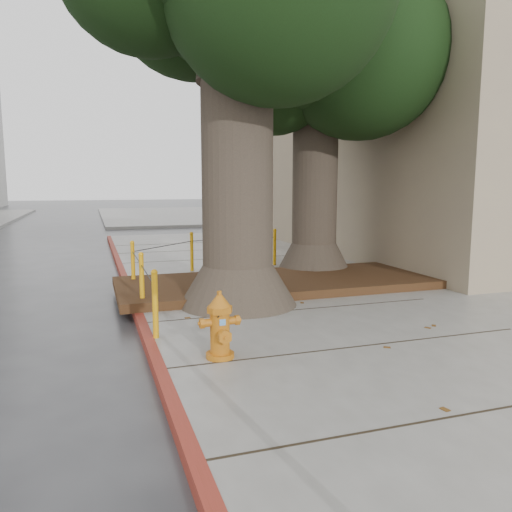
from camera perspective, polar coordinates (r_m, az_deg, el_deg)
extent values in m
plane|color=#28282B|center=(6.46, 7.48, -11.95)|extent=(140.00, 140.00, 0.00)
cube|color=slate|center=(36.55, -4.64, 4.80)|extent=(16.00, 20.00, 0.15)
cube|color=maroon|center=(8.25, -13.15, -7.06)|extent=(0.14, 26.00, 0.16)
cube|color=black|center=(10.20, 2.51, -3.05)|extent=(6.40, 2.60, 0.16)
cube|color=gray|center=(19.05, 24.61, 15.87)|extent=(12.00, 13.00, 10.00)
cube|color=silver|center=(36.64, 12.56, 11.56)|extent=(10.00, 10.00, 9.00)
cube|color=slate|center=(45.00, 15.33, 12.72)|extent=(12.00, 14.00, 12.00)
cone|color=#4C3F33|center=(8.65, -2.08, -3.25)|extent=(2.04, 2.04, 0.70)
cylinder|color=#4C3F33|center=(8.49, -2.15, 10.31)|extent=(1.20, 1.20, 4.22)
cone|color=#4C3F33|center=(11.87, 6.60, -0.17)|extent=(1.77, 1.77, 0.70)
cylinder|color=#4C3F33|center=(11.75, 6.75, 8.64)|extent=(1.04, 1.04, 3.84)
sphere|color=black|center=(12.18, 7.01, 23.39)|extent=(3.80, 3.80, 3.80)
sphere|color=black|center=(12.91, 10.88, 20.44)|extent=(3.00, 3.00, 3.00)
cylinder|color=#F0A30D|center=(6.88, -11.45, -5.55)|extent=(0.08, 0.08, 0.90)
sphere|color=#F0A30D|center=(6.79, -11.55, -1.86)|extent=(0.09, 0.09, 0.09)
cylinder|color=#F0A30D|center=(8.63, -12.91, -2.81)|extent=(0.08, 0.08, 0.90)
sphere|color=#F0A30D|center=(8.56, -13.01, 0.15)|extent=(0.09, 0.09, 0.09)
cylinder|color=#F0A30D|center=(10.40, -13.88, -0.99)|extent=(0.08, 0.08, 0.90)
sphere|color=#F0A30D|center=(10.34, -13.97, 1.47)|extent=(0.09, 0.09, 0.09)
cylinder|color=#F0A30D|center=(12.07, -7.35, 0.43)|extent=(0.08, 0.08, 0.90)
sphere|color=#F0A30D|center=(12.02, -7.39, 2.55)|extent=(0.09, 0.09, 0.09)
cylinder|color=#F0A30D|center=(12.86, 2.14, 0.96)|extent=(0.08, 0.08, 0.90)
sphere|color=#F0A30D|center=(12.81, 2.15, 2.96)|extent=(0.09, 0.09, 0.09)
cylinder|color=black|center=(7.70, -12.32, -2.06)|extent=(0.02, 1.80, 0.02)
cylinder|color=black|center=(9.47, -13.50, -0.21)|extent=(0.02, 1.80, 0.02)
cylinder|color=black|center=(11.18, -10.41, 1.14)|extent=(1.51, 1.51, 0.02)
cylinder|color=black|center=(12.39, -2.46, 1.94)|extent=(2.20, 0.22, 0.02)
cylinder|color=#CA6F14|center=(6.12, -4.12, -11.24)|extent=(0.35, 0.35, 0.06)
cylinder|color=#CA6F14|center=(6.03, -4.15, -8.66)|extent=(0.24, 0.24, 0.53)
cylinder|color=#CA6F14|center=(5.96, -4.18, -6.11)|extent=(0.32, 0.32, 0.07)
cone|color=#CA6F14|center=(5.93, -4.19, -5.17)|extent=(0.30, 0.30, 0.15)
cylinder|color=#CA6F14|center=(5.91, -4.20, -4.26)|extent=(0.06, 0.06, 0.05)
cylinder|color=#CA6F14|center=(5.96, -5.45, -7.60)|extent=(0.15, 0.10, 0.10)
cylinder|color=#CA6F14|center=(6.03, -2.89, -7.38)|extent=(0.15, 0.10, 0.10)
cylinder|color=#CA6F14|center=(5.91, -3.80, -9.00)|extent=(0.14, 0.15, 0.14)
cube|color=#5999D8|center=(5.88, -3.84, -7.59)|extent=(0.07, 0.01, 0.07)
imported|color=#9A9B9F|center=(24.92, 2.62, 4.62)|extent=(4.01, 1.78, 1.34)
imported|color=maroon|center=(29.26, 13.78, 4.77)|extent=(3.62, 1.33, 1.18)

